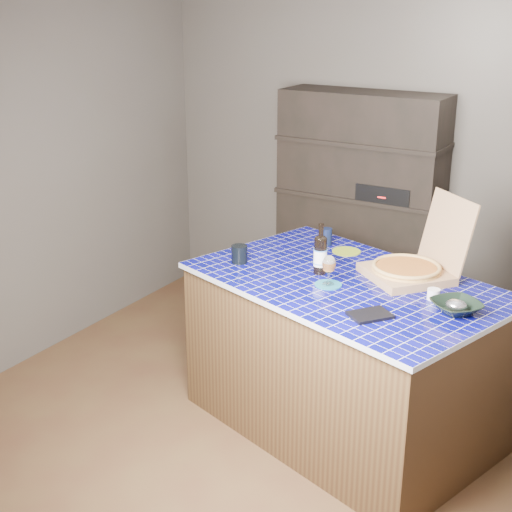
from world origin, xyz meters
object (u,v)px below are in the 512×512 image
Objects in this scene: kitchen_island at (344,355)px; bowl at (456,307)px; pizza_box at (411,267)px; dvd_case at (370,315)px; mead_bottle at (320,254)px; wine_glass at (329,265)px.

bowl is at bearing 7.59° from kitchen_island.
bowl is at bearing -3.83° from pizza_box.
bowl reaches higher than dvd_case.
dvd_case is 0.44m from bowl.
wine_glass is at bearing -49.26° from mead_bottle.
mead_bottle is at bearing 177.04° from dvd_case.
pizza_box is 0.61m from dvd_case.
dvd_case is 0.85× the size of bowl.
pizza_box is at bearing 128.16° from dvd_case.
pizza_box is (0.28, 0.22, 0.53)m from kitchen_island.
mead_bottle is 0.19m from wine_glass.
dvd_case is (0.48, -0.40, -0.11)m from mead_bottle.
mead_bottle is 0.63m from dvd_case.
dvd_case is (0.29, -0.38, 0.48)m from kitchen_island.
kitchen_island is 0.68m from dvd_case.
bowl is (0.36, -0.34, -0.04)m from pizza_box.
kitchen_island is 11.60× the size of wine_glass.
pizza_box reaches higher than mead_bottle.
kitchen_island is 0.61m from mead_bottle.
pizza_box is at bearing 45.05° from wine_glass.
mead_bottle reaches higher than wine_glass.
kitchen_island is 0.64m from pizza_box.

